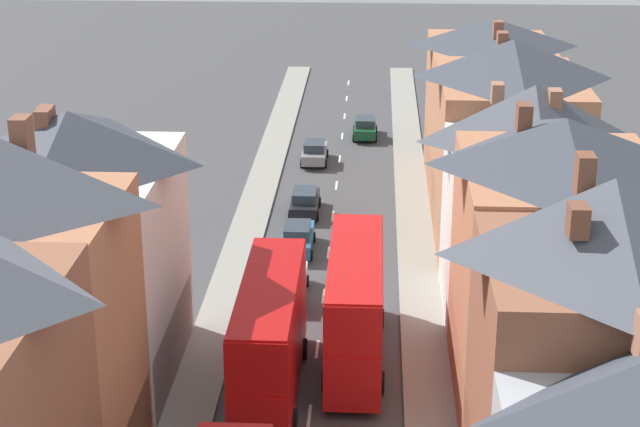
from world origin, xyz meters
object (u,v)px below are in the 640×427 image
(car_parked_left_a, at_px, (305,202))
(car_parked_left_b, at_px, (365,127))
(car_parked_right_a, at_px, (298,237))
(car_parked_right_b, at_px, (289,283))
(car_near_blue, at_px, (314,152))
(double_decker_bus_mid_street, at_px, (355,305))
(double_decker_bus_lead, at_px, (270,336))

(car_parked_left_a, distance_m, car_parked_left_b, 17.72)
(car_parked_right_a, relative_size, car_parked_left_b, 1.09)
(car_parked_right_a, distance_m, car_parked_right_b, 6.38)
(car_parked_left_b, xyz_separation_m, car_parked_right_b, (-3.60, -29.97, 0.03))
(car_near_blue, xyz_separation_m, car_parked_right_a, (-0.00, -16.92, 0.03))
(double_decker_bus_mid_street, relative_size, car_parked_right_a, 2.44)
(car_parked_left_a, bearing_deg, double_decker_bus_mid_street, -79.45)
(car_parked_left_b, bearing_deg, car_parked_left_a, -101.72)
(car_near_blue, relative_size, car_parked_right_b, 0.90)
(double_decker_bus_lead, xyz_separation_m, car_near_blue, (0.01, 33.31, -2.00))
(car_parked_left_a, xyz_separation_m, car_parked_left_b, (3.60, 17.35, 0.01))
(car_parked_right_b, bearing_deg, double_decker_bus_lead, -90.05)
(car_parked_right_a, bearing_deg, double_decker_bus_lead, -90.03)
(car_parked_right_b, bearing_deg, car_parked_left_b, 83.15)
(car_parked_right_a, xyz_separation_m, car_parked_right_b, (-0.00, -6.38, 0.00))
(car_near_blue, relative_size, car_parked_right_a, 0.93)
(double_decker_bus_lead, bearing_deg, car_parked_left_a, 89.98)
(car_near_blue, bearing_deg, double_decker_bus_lead, -90.02)
(double_decker_bus_lead, height_order, car_parked_left_a, double_decker_bus_lead)
(car_parked_left_a, distance_m, car_parked_right_b, 12.62)
(car_near_blue, relative_size, car_parked_left_a, 0.96)
(car_near_blue, height_order, car_parked_right_b, car_parked_right_b)
(double_decker_bus_lead, relative_size, car_parked_left_a, 2.52)
(car_parked_right_a, bearing_deg, car_parked_right_b, -90.00)
(double_decker_bus_mid_street, height_order, car_near_blue, double_decker_bus_mid_street)
(double_decker_bus_lead, xyz_separation_m, car_parked_left_a, (0.01, 22.63, -2.00))
(car_parked_left_a, relative_size, car_parked_right_a, 0.97)
(car_parked_left_b, height_order, car_parked_right_b, car_parked_right_b)
(double_decker_bus_mid_street, height_order, car_parked_left_a, double_decker_bus_mid_street)
(car_parked_right_a, bearing_deg, car_parked_left_a, 90.00)
(double_decker_bus_lead, height_order, car_near_blue, double_decker_bus_lead)
(double_decker_bus_mid_street, xyz_separation_m, car_parked_right_a, (-3.59, 13.04, -1.97))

